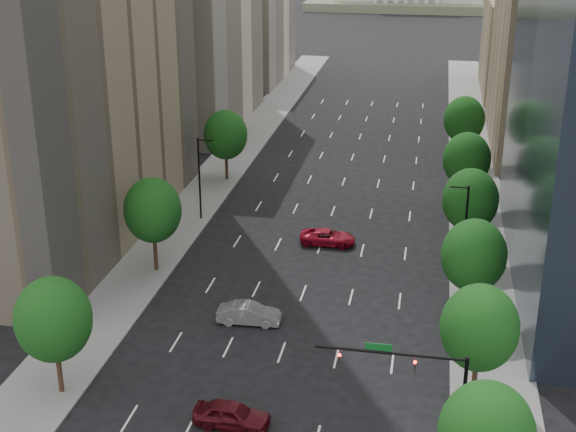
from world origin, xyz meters
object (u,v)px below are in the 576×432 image
Objects in this scene: car_red_far at (328,237)px; car_maroon at (232,415)px; traffic_signal at (423,380)px; car_silver at (249,314)px.

car_maroon is at bearing 174.79° from car_red_far.
traffic_signal is at bearing -163.54° from car_red_far.
traffic_signal reaches higher than car_maroon.
car_maroon is (-11.99, 0.43, -4.31)m from traffic_signal.
car_red_far is at bearing -1.24° from car_maroon.
car_red_far is (-9.88, 30.92, -4.42)m from traffic_signal.
car_maroon is 13.69m from car_silver.
car_silver is (-13.95, 13.98, -4.33)m from traffic_signal.
car_silver is (-1.96, 13.55, -0.02)m from car_maroon.
traffic_signal reaches higher than car_silver.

